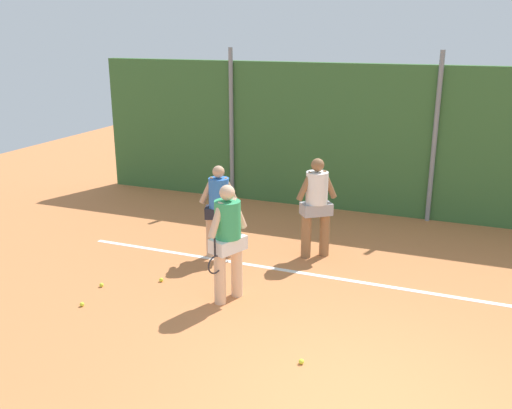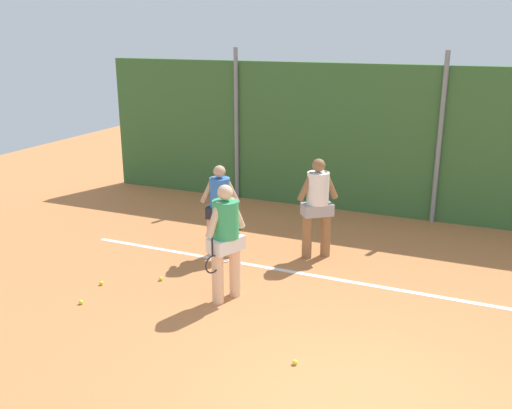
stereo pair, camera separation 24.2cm
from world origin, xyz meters
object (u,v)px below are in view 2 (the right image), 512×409
object	(u,v)px
player_foreground_near	(226,237)
tennis_ball_5	(295,362)
player_midcourt	(220,206)
tennis_ball_3	(211,212)
tennis_ball_0	(161,279)
player_backcourt_far	(317,203)
tennis_ball_4	(81,302)
tennis_ball_1	(101,283)

from	to	relation	value
player_foreground_near	tennis_ball_5	size ratio (longest dim) A/B	27.30
player_midcourt	tennis_ball_3	size ratio (longest dim) A/B	25.49
player_foreground_near	tennis_ball_0	world-z (taller)	player_foreground_near
player_midcourt	player_backcourt_far	xyz separation A→B (m)	(1.59, 0.63, 0.08)
player_midcourt	tennis_ball_4	distance (m)	2.90
tennis_ball_4	tennis_ball_5	world-z (taller)	same
player_backcourt_far	tennis_ball_3	bearing A→B (deg)	-64.50
player_foreground_near	player_midcourt	world-z (taller)	player_foreground_near
player_backcourt_far	tennis_ball_0	xyz separation A→B (m)	(-2.02, -1.98, -0.99)
player_midcourt	tennis_ball_1	bearing A→B (deg)	-142.15
tennis_ball_1	player_midcourt	bearing A→B (deg)	56.86
player_foreground_near	player_midcourt	xyz separation A→B (m)	(-0.85, 1.51, -0.07)
player_foreground_near	tennis_ball_1	world-z (taller)	player_foreground_near
tennis_ball_5	player_midcourt	bearing A→B (deg)	130.85
tennis_ball_0	tennis_ball_5	distance (m)	3.17
tennis_ball_0	tennis_ball_5	world-z (taller)	same
tennis_ball_3	tennis_ball_5	xyz separation A→B (m)	(3.72, -4.90, 0.00)
player_foreground_near	tennis_ball_1	xyz separation A→B (m)	(-2.07, -0.36, -0.98)
tennis_ball_0	tennis_ball_1	distance (m)	0.94
tennis_ball_0	tennis_ball_3	bearing A→B (deg)	104.40
tennis_ball_0	tennis_ball_5	bearing A→B (deg)	-26.77
player_midcourt	player_foreground_near	bearing A→B (deg)	-79.66
player_midcourt	tennis_ball_0	xyz separation A→B (m)	(-0.43, -1.35, -0.91)
tennis_ball_0	tennis_ball_3	world-z (taller)	same
player_midcourt	tennis_ball_5	size ratio (longest dim) A/B	25.49
tennis_ball_3	tennis_ball_4	xyz separation A→B (m)	(0.24, -4.65, 0.00)
player_foreground_near	tennis_ball_1	bearing A→B (deg)	-58.04
tennis_ball_3	player_foreground_near	bearing A→B (deg)	-59.15
player_foreground_near	player_backcourt_far	size ratio (longest dim) A/B	1.00
player_backcourt_far	tennis_ball_5	bearing A→B (deg)	65.95
player_backcourt_far	tennis_ball_5	xyz separation A→B (m)	(0.81, -3.41, -0.99)
player_foreground_near	tennis_ball_0	xyz separation A→B (m)	(-1.28, 0.16, -0.98)
tennis_ball_0	tennis_ball_4	world-z (taller)	same
tennis_ball_1	tennis_ball_3	size ratio (longest dim) A/B	1.00
tennis_ball_4	tennis_ball_1	bearing A→B (deg)	101.91
player_midcourt	tennis_ball_5	bearing A→B (deg)	-68.16
player_midcourt	player_backcourt_far	size ratio (longest dim) A/B	0.93
tennis_ball_0	tennis_ball_4	bearing A→B (deg)	-118.70
tennis_ball_5	player_backcourt_far	bearing A→B (deg)	103.34
player_midcourt	tennis_ball_5	distance (m)	3.78
tennis_ball_1	tennis_ball_5	world-z (taller)	same
player_midcourt	tennis_ball_1	xyz separation A→B (m)	(-1.22, -1.87, -0.91)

